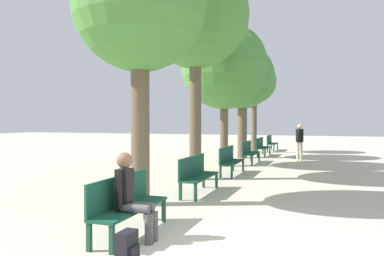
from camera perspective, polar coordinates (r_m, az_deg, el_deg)
The scene contains 14 objects.
bench_row_0 at distance 5.91m, azimuth -10.07°, elevation -10.89°, with size 0.44×1.76×0.89m.
bench_row_1 at distance 8.95m, azimuth 0.65°, elevation -6.76°, with size 0.44×1.76×0.89m.
bench_row_2 at distance 12.16m, azimuth 5.76°, elevation -4.67°, with size 0.44×1.76×0.89m.
bench_row_3 at distance 15.43m, azimuth 8.71°, elevation -3.44°, with size 0.44×1.76×0.89m.
bench_row_4 at distance 18.73m, azimuth 10.62°, elevation -2.64°, with size 0.44×1.76×0.89m.
bench_row_5 at distance 22.05m, azimuth 11.95°, elevation -2.08°, with size 0.44×1.76×0.89m.
tree_row_0 at distance 8.12m, azimuth -7.95°, elevation 17.86°, with size 2.78×2.78×5.52m.
tree_row_1 at distance 11.44m, azimuth 0.52°, elevation 16.74°, with size 3.16×3.16×6.44m.
tree_row_2 at distance 14.40m, azimuth 4.93°, elevation 9.35°, with size 3.29×3.29×5.46m.
tree_row_3 at distance 17.65m, azimuth 7.69°, elevation 7.61°, with size 2.98×2.98×5.27m.
tree_row_4 at distance 20.71m, azimuth 9.45°, elevation 6.90°, with size 2.40×2.40×5.06m.
person_seated at distance 5.57m, azimuth -9.20°, elevation -9.93°, with size 0.61×0.35×1.27m.
backpack at distance 4.81m, azimuth -9.83°, elevation -17.59°, with size 0.20×0.30×0.40m.
pedestrian_near at distance 16.73m, azimuth 16.08°, elevation -1.72°, with size 0.32×0.28×1.60m.
Camera 1 is at (1.02, -4.44, 1.74)m, focal length 35.00 mm.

